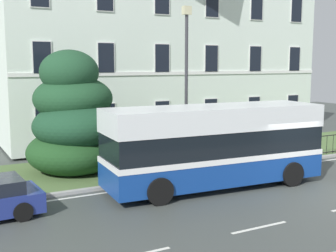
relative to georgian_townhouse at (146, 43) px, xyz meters
name	(u,v)px	position (x,y,z in m)	size (l,w,h in m)	color
ground_plane	(292,186)	(-0.95, -15.17, -6.16)	(60.00, 56.00, 0.18)	#414743
georgian_townhouse	(146,43)	(0.00, 0.00, 0.00)	(20.21, 11.21, 12.00)	silver
iron_verge_railing	(256,153)	(0.00, -11.82, -5.53)	(12.99, 0.04, 0.97)	black
evergreen_tree	(75,122)	(-7.77, -9.16, -3.88)	(4.24, 4.19, 5.36)	#423328
single_decker_bus	(215,145)	(-3.67, -13.78, -4.50)	(8.73, 3.06, 3.14)	navy
street_lamp_post	(186,78)	(-3.40, -11.14, -2.02)	(0.36, 0.24, 7.03)	#333338
litter_bin	(307,142)	(3.92, -11.18, -5.43)	(0.56, 0.56, 1.20)	black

